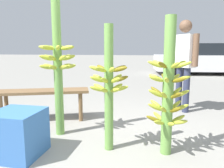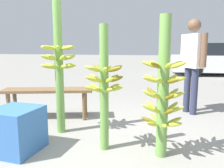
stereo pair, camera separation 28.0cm
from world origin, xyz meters
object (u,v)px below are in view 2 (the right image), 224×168
Objects in this scene: banana_stalk_left at (59,65)px; vendor_person at (192,58)px; market_bench at (48,94)px; parked_car at (224,60)px; produce_crate at (16,130)px; banana_stalk_center at (104,85)px; banana_stalk_right at (163,90)px.

vendor_person is (1.66, 1.45, 0.06)m from banana_stalk_left.
market_bench is (-0.49, 0.46, -0.49)m from banana_stalk_left.
market_bench is 0.33× the size of parked_car.
parked_car reaches higher than produce_crate.
banana_stalk_left reaches higher than parked_car.
banana_stalk_left is at bearing 157.51° from banana_stalk_center.
produce_crate is at bearing 151.38° from parked_car.
vendor_person is 6.63m from parked_car.
banana_stalk_left is 0.39× the size of parked_car.
vendor_person reaches higher than banana_stalk_center.
parked_car reaches higher than market_bench.
vendor_person reaches higher than market_bench.
vendor_person is at bearing 48.72° from produce_crate.
banana_stalk_right is at bearing 160.01° from parked_car.
market_bench is (-1.21, 0.76, -0.31)m from banana_stalk_center.
market_bench is at bearing 147.92° from banana_stalk_center.
banana_stalk_right is 0.89× the size of vendor_person.
market_bench is at bearing 106.49° from produce_crate.
vendor_person is 0.36× the size of parked_car.
banana_stalk_right is 1.60m from produce_crate.
produce_crate is (-0.88, -0.33, -0.47)m from banana_stalk_center.
market_bench is 8.30m from parked_car.
banana_stalk_center is at bearing 156.07° from parked_car.
banana_stalk_left is 1.25× the size of banana_stalk_center.
banana_stalk_left is 1.06× the size of vendor_person.
banana_stalk_left is at bearing -64.12° from market_bench.
banana_stalk_right reaches higher than parked_car.
banana_stalk_right reaches higher than produce_crate.
banana_stalk_left is 1.18× the size of banana_stalk_right.
vendor_person reaches higher than banana_stalk_right.
parked_car is (2.50, 8.18, -0.06)m from banana_stalk_center.
parked_car is at bearing 68.33° from produce_crate.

